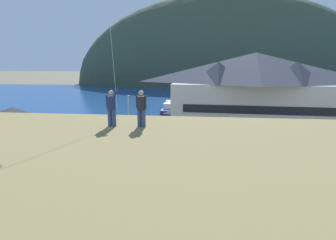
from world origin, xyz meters
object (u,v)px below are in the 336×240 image
Objects in this scene: moored_boat_inner_slip at (168,110)px; parked_car_back_row_right at (191,179)px; parked_car_lone_by_shed at (130,148)px; moored_boat_outer_mooring at (204,108)px; parked_car_front_row_red at (276,159)px; harbor_lodge at (254,90)px; parked_car_back_row_left at (80,151)px; person_kite_flyer at (112,107)px; parked_car_mid_row_near at (119,169)px; wharf_dock at (186,112)px; parking_light_pole at (129,118)px; person_companion at (141,108)px; parked_car_front_row_silver at (194,150)px; parked_car_mid_row_center at (24,170)px; storage_shed_near_lot at (15,133)px; moored_boat_wharfside at (170,107)px; storage_shed_waterside at (191,116)px; parked_car_corner_spot at (258,181)px.

moored_boat_inner_slip reaches higher than parked_car_back_row_right.
moored_boat_inner_slip is at bearing 87.99° from parked_car_lone_by_shed.
moored_boat_outer_mooring reaches higher than parked_car_front_row_red.
moored_boat_inner_slip is (-14.11, 13.07, -5.37)m from harbor_lodge.
parked_car_back_row_left is (-5.04, -1.42, 0.00)m from parked_car_lone_by_shed.
moored_boat_inner_slip is 1.66× the size of parked_car_lone_by_shed.
parked_car_mid_row_near is at bearing 105.59° from person_kite_flyer.
wharf_dock is 43.46m from person_kite_flyer.
parking_light_pole reaches higher than parked_car_back_row_right.
person_companion reaches higher than parked_car_back_row_left.
parked_car_front_row_silver is at bearing 76.81° from person_kite_flyer.
parked_car_mid_row_near is at bearing 166.87° from parked_car_back_row_right.
parking_light_pole is at bearing -146.39° from harbor_lodge.
parked_car_front_row_red is at bearing -64.61° from moored_boat_inner_slip.
parked_car_mid_row_center and parked_car_front_row_silver have the same top height.
parked_car_back_row_left is at bearing 7.08° from storage_shed_near_lot.
parking_light_pole reaches higher than parked_car_lone_by_shed.
parked_car_mid_row_center is 1.00× the size of parked_car_back_row_left.
moored_boat_wharfside is 46.44m from person_kite_flyer.
storage_shed_waterside is 1.64× the size of parked_car_mid_row_near.
harbor_lodge reaches higher than parked_car_mid_row_center.
parked_car_mid_row_center is 0.98× the size of parked_car_front_row_red.
moored_boat_wharfside is at bearing 89.30° from parked_car_mid_row_near.
parked_car_lone_by_shed is (11.46, 2.21, -1.87)m from storage_shed_near_lot.
moored_boat_outer_mooring is (2.11, 17.89, -1.49)m from storage_shed_waterside.
parked_car_front_row_silver is (11.77, 1.60, 0.00)m from parked_car_back_row_left.
harbor_lodge is 5.90× the size of parked_car_mid_row_center.
moored_boat_wharfside is 38.29m from parked_car_back_row_right.
parked_car_front_row_red is (6.45, -32.54, 0.34)m from moored_boat_outer_mooring.
wharf_dock is 5.06m from moored_boat_outer_mooring.
moored_boat_outer_mooring and moored_boat_inner_slip have the same top height.
parked_car_mid_row_center is 15.99m from parked_car_front_row_silver.
moored_boat_outer_mooring reaches higher than parked_car_back_row_left.
moored_boat_outer_mooring is at bearing 67.82° from parked_car_back_row_left.
parked_car_back_row_right is (5.76, -37.85, 0.34)m from moored_boat_wharfside.
harbor_lodge reaches higher than parking_light_pole.
parked_car_back_row_right is 11.13m from person_kite_flyer.
parked_car_front_row_red is at bearing -66.99° from moored_boat_wharfside.
parked_car_mid_row_center is 0.69× the size of parking_light_pole.
moored_boat_wharfside is 39.22m from parked_car_corner_spot.
parked_car_front_row_red is at bearing -59.69° from storage_shed_waterside.
moored_boat_wharfside reaches higher than wharf_dock.
wharf_dock is at bearing 90.19° from person_companion.
person_kite_flyer is (10.64, -8.21, 6.91)m from parked_car_mid_row_center.
parked_car_front_row_silver is at bearing -79.18° from moored_boat_wharfside.
wharf_dock is 33.59m from parked_car_mid_row_near.
moored_boat_wharfside and moored_boat_outer_mooring have the same top height.
storage_shed_near_lot is at bearing -172.92° from parked_car_back_row_left.
parked_car_mid_row_center is (-14.22, 0.24, 0.00)m from parked_car_back_row_right.
parked_car_mid_row_near is 8.68m from parked_car_front_row_silver.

